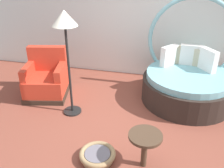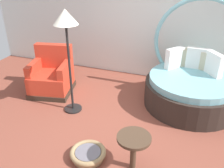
% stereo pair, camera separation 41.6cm
% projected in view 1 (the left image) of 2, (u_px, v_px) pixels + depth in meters
% --- Properties ---
extents(ground_plane, '(8.00, 8.00, 0.02)m').
position_uv_depth(ground_plane, '(122.00, 128.00, 4.07)').
color(ground_plane, brown).
extents(back_wall, '(8.00, 0.12, 3.10)m').
position_uv_depth(back_wall, '(144.00, 8.00, 5.25)').
color(back_wall, silver).
rests_on(back_wall, ground_plane).
extents(round_daybed, '(1.72, 1.72, 1.93)m').
position_uv_depth(round_daybed, '(188.00, 80.00, 4.74)').
color(round_daybed, '#2D231E').
rests_on(round_daybed, ground_plane).
extents(red_armchair, '(0.95, 0.95, 0.94)m').
position_uv_depth(red_armchair, '(47.00, 80.00, 4.92)').
color(red_armchair, '#38281E').
rests_on(red_armchair, ground_plane).
extents(pet_basket, '(0.51, 0.51, 0.13)m').
position_uv_depth(pet_basket, '(97.00, 155.00, 3.41)').
color(pet_basket, '#9E7F56').
rests_on(pet_basket, ground_plane).
extents(side_table, '(0.44, 0.44, 0.52)m').
position_uv_depth(side_table, '(145.00, 141.00, 3.15)').
color(side_table, '#473323').
rests_on(side_table, ground_plane).
extents(floor_lamp, '(0.40, 0.40, 1.82)m').
position_uv_depth(floor_lamp, '(65.00, 29.00, 3.78)').
color(floor_lamp, black).
rests_on(floor_lamp, ground_plane).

